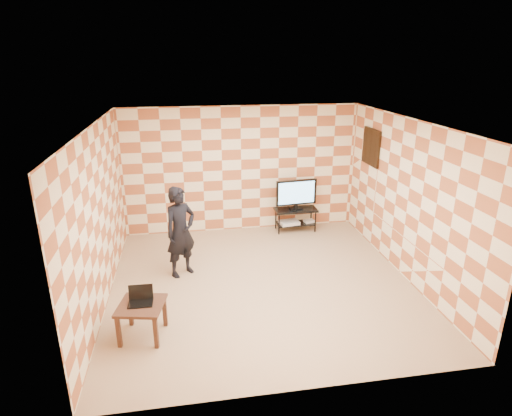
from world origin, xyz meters
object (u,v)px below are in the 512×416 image
object	(u,v)px
tv_stand	(296,215)
person	(181,232)
side_table	(141,310)
tv	(296,193)

from	to	relation	value
tv_stand	person	world-z (taller)	person
side_table	tv_stand	bearing A→B (deg)	47.86
tv_stand	person	distance (m)	2.98
tv_stand	tv	size ratio (longest dim) A/B	1.02
side_table	person	distance (m)	1.85
tv	side_table	world-z (taller)	tv
tv_stand	side_table	distance (m)	4.49
side_table	person	bearing A→B (deg)	72.31
tv_stand	side_table	size ratio (longest dim) A/B	1.32
tv	person	distance (m)	2.94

